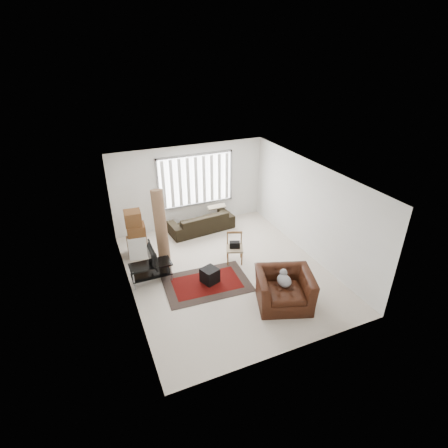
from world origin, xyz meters
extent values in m
plane|color=beige|center=(0.00, 0.00, 0.00)|extent=(6.00, 6.00, 0.00)
cube|color=white|center=(0.00, 0.00, 2.70)|extent=(5.00, 6.00, 0.02)
cube|color=white|center=(0.00, 3.00, 1.35)|extent=(5.00, 0.02, 2.70)
cube|color=white|center=(0.00, -3.00, 1.35)|extent=(5.00, 0.02, 2.70)
cube|color=white|center=(-2.50, 0.00, 1.35)|extent=(0.02, 6.00, 2.70)
cube|color=white|center=(2.50, 0.00, 1.35)|extent=(0.02, 6.00, 2.70)
cube|color=white|center=(0.20, 2.98, 1.55)|extent=(2.40, 0.01, 1.60)
cube|color=gray|center=(0.20, 2.96, 1.55)|extent=(2.52, 0.06, 1.72)
cube|color=white|center=(0.20, 2.92, 1.55)|extent=(2.40, 0.02, 1.55)
cube|color=black|center=(-0.70, -0.30, 0.01)|extent=(2.22, 1.55, 0.02)
cube|color=#4D0906|center=(-0.70, -0.30, 0.02)|extent=(1.75, 1.08, 0.00)
cube|color=black|center=(-1.95, 0.37, 0.50)|extent=(1.05, 0.47, 0.04)
cube|color=black|center=(-1.95, 0.37, 0.21)|extent=(1.00, 0.44, 0.03)
cylinder|color=#B2B2B7|center=(-2.42, 0.17, 0.26)|extent=(0.03, 0.03, 0.52)
cylinder|color=#B2B2B7|center=(-1.48, 0.17, 0.26)|extent=(0.03, 0.03, 0.52)
cylinder|color=#B2B2B7|center=(-2.42, 0.56, 0.26)|extent=(0.03, 0.03, 0.52)
cylinder|color=#B2B2B7|center=(-1.48, 0.56, 0.26)|extent=(0.03, 0.03, 0.52)
imported|color=black|center=(-1.95, 0.37, 0.77)|extent=(0.11, 0.85, 0.49)
cube|color=black|center=(-0.60, -0.27, 0.21)|extent=(0.49, 0.49, 0.38)
cube|color=brown|center=(-2.03, 1.83, 0.25)|extent=(0.59, 0.54, 0.50)
cube|color=brown|center=(-2.01, 1.80, 0.72)|extent=(0.54, 0.49, 0.45)
cube|color=brown|center=(-2.05, 1.85, 1.15)|extent=(0.49, 0.49, 0.40)
cube|color=silver|center=(-2.05, 1.54, 0.33)|extent=(0.53, 0.25, 0.65)
cylinder|color=brown|center=(-1.46, 1.03, 1.08)|extent=(0.34, 0.68, 2.16)
imported|color=black|center=(0.16, 2.45, 0.40)|extent=(2.18, 1.12, 0.81)
cube|color=#988364|center=(0.38, 0.35, 0.42)|extent=(0.59, 0.59, 0.05)
cylinder|color=brown|center=(0.13, 0.24, 0.21)|extent=(0.04, 0.04, 0.42)
cylinder|color=brown|center=(0.48, 0.10, 0.21)|extent=(0.04, 0.04, 0.42)
cylinder|color=brown|center=(0.27, 0.60, 0.21)|extent=(0.04, 0.04, 0.42)
cylinder|color=brown|center=(0.63, 0.46, 0.21)|extent=(0.04, 0.04, 0.42)
cube|color=brown|center=(0.45, 0.54, 0.82)|extent=(0.42, 0.20, 0.06)
cube|color=brown|center=(0.28, 0.61, 0.64)|extent=(0.05, 0.05, 0.42)
cube|color=brown|center=(0.63, 0.47, 0.64)|extent=(0.05, 0.05, 0.42)
cube|color=black|center=(0.38, 0.35, 0.54)|extent=(0.32, 0.26, 0.18)
imported|color=#36160B|center=(0.68, -1.71, 0.47)|extent=(1.56, 1.46, 0.94)
ellipsoid|color=#59595B|center=(0.68, -1.71, 0.61)|extent=(0.36, 0.40, 0.23)
sphere|color=#59595B|center=(0.74, -1.55, 0.75)|extent=(0.18, 0.18, 0.18)
camera|label=1|loc=(-3.13, -7.08, 5.45)|focal=28.00mm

